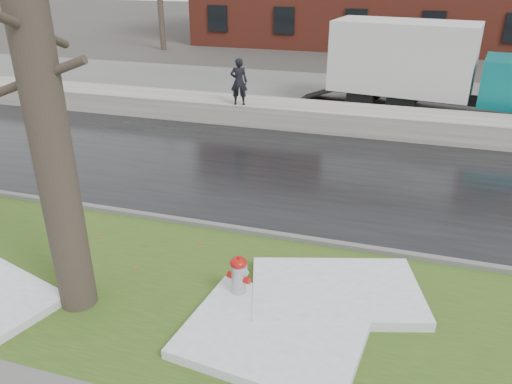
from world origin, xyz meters
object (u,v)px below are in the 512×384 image
(tree, at_px, (40,83))
(box_truck, at_px, (431,66))
(worker, at_px, (239,82))
(fire_hydrant, at_px, (239,277))

(tree, relative_size, box_truck, 0.74)
(tree, relative_size, worker, 4.65)
(box_truck, height_order, worker, box_truck)
(fire_hydrant, distance_m, worker, 9.85)
(fire_hydrant, relative_size, worker, 0.54)
(box_truck, relative_size, worker, 6.29)
(fire_hydrant, bearing_deg, tree, -148.93)
(tree, bearing_deg, fire_hydrant, 18.37)
(tree, distance_m, worker, 10.36)
(box_truck, bearing_deg, fire_hydrant, -94.17)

